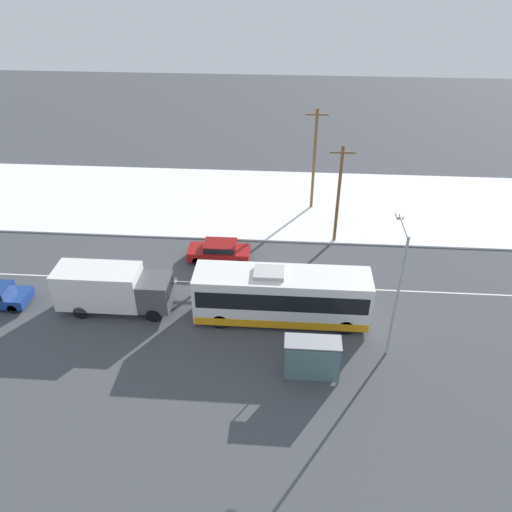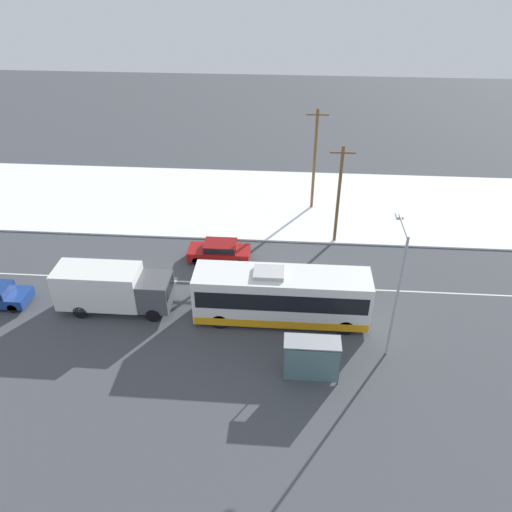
{
  "view_description": "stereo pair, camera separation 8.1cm",
  "coord_description": "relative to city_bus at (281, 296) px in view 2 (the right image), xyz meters",
  "views": [
    {
      "loc": [
        -0.19,
        -27.37,
        20.15
      ],
      "look_at": [
        -2.25,
        1.43,
        1.4
      ],
      "focal_mm": 35.0,
      "sensor_mm": 36.0,
      "label": 1
    },
    {
      "loc": [
        -0.11,
        -27.37,
        20.15
      ],
      "look_at": [
        -2.25,
        1.43,
        1.4
      ],
      "focal_mm": 35.0,
      "sensor_mm": 36.0,
      "label": 2
    }
  ],
  "objects": [
    {
      "name": "ground_plane",
      "position": [
        0.35,
        3.39,
        -1.73
      ],
      "size": [
        120.0,
        120.0,
        0.0
      ],
      "primitive_type": "plane",
      "color": "#424449"
    },
    {
      "name": "snow_lot",
      "position": [
        0.35,
        15.79,
        -1.67
      ],
      "size": [
        80.0,
        13.32,
        0.12
      ],
      "color": "white",
      "rests_on": "ground_plane"
    },
    {
      "name": "lane_marking_center",
      "position": [
        0.35,
        3.39,
        -1.72
      ],
      "size": [
        60.0,
        0.12,
        0.0
      ],
      "color": "silver",
      "rests_on": "ground_plane"
    },
    {
      "name": "city_bus",
      "position": [
        0.0,
        0.0,
        0.0
      ],
      "size": [
        10.52,
        2.57,
        3.54
      ],
      "color": "white",
      "rests_on": "ground_plane"
    },
    {
      "name": "box_truck",
      "position": [
        -10.57,
        0.19,
        -0.07
      ],
      "size": [
        7.08,
        2.3,
        2.99
      ],
      "color": "silver",
      "rests_on": "ground_plane"
    },
    {
      "name": "sedan_car",
      "position": [
        -4.67,
        6.3,
        -0.93
      ],
      "size": [
        4.46,
        1.8,
        1.45
      ],
      "rotation": [
        0.0,
        0.0,
        3.14
      ],
      "color": "maroon",
      "rests_on": "ground_plane"
    },
    {
      "name": "pedestrian_at_stop",
      "position": [
        1.13,
        -3.71,
        -0.75
      ],
      "size": [
        0.57,
        0.25,
        1.58
      ],
      "color": "#23232D",
      "rests_on": "ground_plane"
    },
    {
      "name": "bus_shelter",
      "position": [
        1.74,
        -4.87,
        -0.05
      ],
      "size": [
        2.97,
        1.2,
        2.4
      ],
      "color": "gray",
      "rests_on": "ground_plane"
    },
    {
      "name": "streetlamp",
      "position": [
        6.1,
        -2.08,
        3.17
      ],
      "size": [
        0.36,
        2.91,
        7.74
      ],
      "color": "#9EA3A8",
      "rests_on": "ground_plane"
    },
    {
      "name": "utility_pole_roadside",
      "position": [
        3.84,
        9.52,
        2.34
      ],
      "size": [
        1.8,
        0.24,
        7.76
      ],
      "color": "brown",
      "rests_on": "ground_plane"
    },
    {
      "name": "utility_pole_snowlot",
      "position": [
        2.18,
        15.03,
        2.82
      ],
      "size": [
        1.8,
        0.24,
        8.71
      ],
      "color": "brown",
      "rests_on": "ground_plane"
    }
  ]
}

